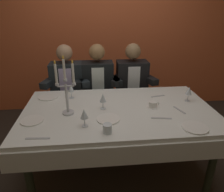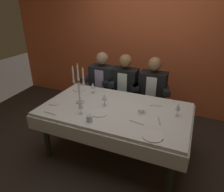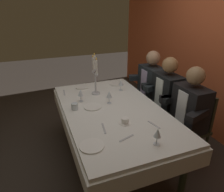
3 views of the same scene
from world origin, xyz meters
TOP-DOWN VIEW (x-y plane):
  - ground_plane at (0.00, 0.00)m, footprint 12.00×12.00m
  - back_wall at (0.00, 1.66)m, footprint 6.00×0.12m
  - dining_table at (0.00, 0.00)m, footprint 1.94×1.14m
  - candelabra at (-0.50, -0.06)m, footprint 0.19×0.11m
  - dinner_plate_0 at (0.60, -0.43)m, footprint 0.22×0.22m
  - dinner_plate_1 at (-0.80, -0.17)m, footprint 0.20×0.20m
  - dinner_plate_2 at (-0.76, 0.36)m, footprint 0.23×0.23m
  - dinner_plate_3 at (-0.12, -0.21)m, footprint 0.21×0.21m
  - wine_glass_0 at (-0.16, 0.01)m, footprint 0.07×0.07m
  - wine_glass_1 at (-0.49, 0.32)m, footprint 0.07×0.07m
  - wine_glass_2 at (-0.33, -0.30)m, footprint 0.07×0.07m
  - wine_glass_3 at (0.77, 0.11)m, footprint 0.07×0.07m
  - water_tumbler_0 at (-0.15, -0.42)m, footprint 0.07×0.07m
  - coffee_cup_0 at (0.35, -0.00)m, footprint 0.13×0.12m
  - knife_0 at (0.37, -0.24)m, footprint 0.19×0.05m
  - spoon_1 at (0.49, 0.26)m, footprint 0.17×0.05m
  - knife_2 at (-0.70, -0.45)m, footprint 0.19×0.03m
  - fork_3 at (0.60, -0.09)m, footprint 0.07×0.17m
  - seated_diner_0 at (-0.60, 0.89)m, footprint 0.63×0.48m
  - seated_diner_1 at (-0.18, 0.89)m, footprint 0.63×0.48m
  - seated_diner_2 at (0.30, 0.89)m, footprint 0.63×0.48m

SIDE VIEW (x-z plane):
  - ground_plane at x=0.00m, z-range 0.00..0.00m
  - dining_table at x=0.00m, z-range 0.25..0.99m
  - seated_diner_0 at x=-0.60m, z-range 0.12..1.36m
  - seated_diner_1 at x=-0.18m, z-range 0.12..1.36m
  - seated_diner_2 at x=0.30m, z-range 0.12..1.36m
  - knife_0 at x=0.37m, z-range 0.74..0.75m
  - spoon_1 at x=0.49m, z-range 0.74..0.75m
  - knife_2 at x=-0.70m, z-range 0.74..0.75m
  - fork_3 at x=0.60m, z-range 0.74..0.75m
  - dinner_plate_0 at x=0.60m, z-range 0.74..0.75m
  - dinner_plate_1 at x=-0.80m, z-range 0.74..0.75m
  - dinner_plate_2 at x=-0.76m, z-range 0.74..0.75m
  - dinner_plate_3 at x=-0.12m, z-range 0.74..0.75m
  - coffee_cup_0 at x=0.35m, z-range 0.74..0.80m
  - water_tumbler_0 at x=-0.15m, z-range 0.74..0.82m
  - wine_glass_0 at x=-0.16m, z-range 0.77..0.94m
  - wine_glass_2 at x=-0.33m, z-range 0.77..0.94m
  - wine_glass_3 at x=0.77m, z-range 0.77..0.94m
  - wine_glass_1 at x=-0.49m, z-range 0.77..0.94m
  - candelabra at x=-0.50m, z-range 0.69..1.25m
  - back_wall at x=0.00m, z-range 0.00..2.70m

